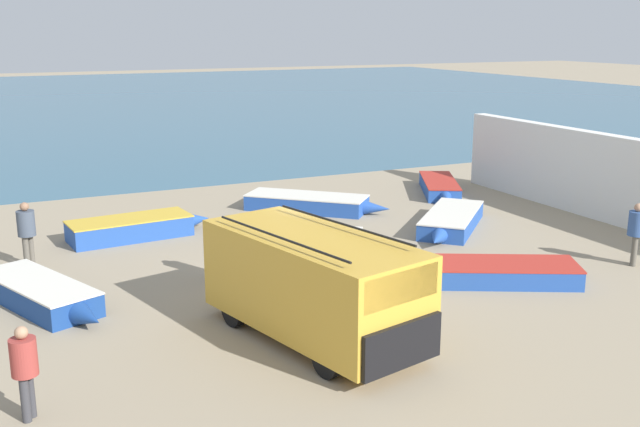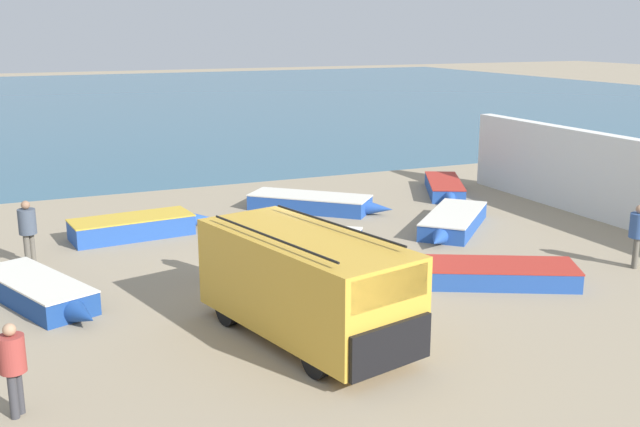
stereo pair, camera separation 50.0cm
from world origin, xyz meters
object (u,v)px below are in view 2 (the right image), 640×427
fishing_rowboat_0 (39,292)px  fisherman_3 (13,361)px  fisherman_0 (227,241)px  fishing_rowboat_2 (495,273)px  fishing_rowboat_3 (314,203)px  fisherman_1 (638,230)px  fisherman_2 (28,227)px  fishing_rowboat_5 (453,222)px  fishing_rowboat_1 (445,188)px  fishing_rowboat_4 (307,240)px  parked_van (306,283)px  fishing_rowboat_6 (137,226)px

fishing_rowboat_0 → fisherman_3: (-0.70, -5.34, 0.69)m
fisherman_0 → fisherman_3: 7.39m
fishing_rowboat_2 → fisherman_0: size_ratio=2.62×
fishing_rowboat_2 → fishing_rowboat_3: bearing=-55.8°
fisherman_1 → fisherman_2: 16.26m
fisherman_1 → fisherman_3: size_ratio=1.05×
fishing_rowboat_3 → fishing_rowboat_5: size_ratio=1.10×
fishing_rowboat_0 → fisherman_2: size_ratio=2.52×
fishing_rowboat_0 → fishing_rowboat_1: fishing_rowboat_0 is taller
fisherman_1 → fisherman_0: bearing=29.3°
fishing_rowboat_3 → fishing_rowboat_4: 4.90m
fisherman_0 → fishing_rowboat_3: bearing=115.1°
parked_van → fishing_rowboat_3: bearing=141.9°
fisherman_1 → fishing_rowboat_2: bearing=41.6°
fishing_rowboat_5 → fisherman_1: size_ratio=2.35×
fishing_rowboat_1 → fishing_rowboat_2: (-4.56, -9.29, -0.01)m
fishing_rowboat_2 → fisherman_0: fisherman_0 is taller
fisherman_1 → fisherman_2: fisherman_2 is taller
fishing_rowboat_6 → fisherman_3: bearing=-116.5°
fishing_rowboat_5 → fisherman_0: bearing=-32.1°
fisherman_2 → fisherman_0: bearing=-169.8°
fishing_rowboat_1 → fishing_rowboat_5: size_ratio=1.09×
fishing_rowboat_5 → fishing_rowboat_2: bearing=23.6°
fishing_rowboat_0 → fishing_rowboat_3: size_ratio=1.01×
parked_van → fishing_rowboat_5: 9.70m
fishing_rowboat_1 → fishing_rowboat_4: size_ratio=1.15×
fishing_rowboat_6 → fisherman_2: 3.66m
parked_van → fishing_rowboat_2: 5.89m
fishing_rowboat_3 → fisherman_3: bearing=-89.5°
fishing_rowboat_4 → fisherman_3: (-8.03, -6.75, 0.66)m
fishing_rowboat_2 → fisherman_3: (-11.26, -2.25, 0.72)m
fishing_rowboat_6 → fisherman_3: size_ratio=2.75×
fishing_rowboat_1 → fishing_rowboat_6: 12.02m
fisherman_0 → fisherman_2: fisherman_2 is taller
fishing_rowboat_1 → fisherman_0: (-10.59, -6.31, 0.76)m
fisherman_0 → fisherman_3: (-5.22, -5.23, -0.05)m
fishing_rowboat_2 → fisherman_1: bearing=-159.1°
fishing_rowboat_5 → fisherman_3: size_ratio=2.47×
fisherman_2 → fisherman_3: 8.64m
fishing_rowboat_0 → fishing_rowboat_5: size_ratio=1.11×
fishing_rowboat_3 → fishing_rowboat_0: bearing=-105.6°
fishing_rowboat_0 → fishing_rowboat_3: (9.46, 5.82, -0.01)m
fishing_rowboat_2 → fishing_rowboat_5: (1.90, 4.74, 0.02)m
fishing_rowboat_1 → fishing_rowboat_3: (-5.65, -0.38, 0.02)m
fisherman_3 → fishing_rowboat_6: bearing=-77.8°
fisherman_2 → fishing_rowboat_0: bearing=137.1°
fishing_rowboat_1 → fisherman_2: fisherman_2 is taller
parked_van → fishing_rowboat_3: size_ratio=1.25×
fishing_rowboat_3 → fishing_rowboat_4: size_ratio=1.16×
fishing_rowboat_3 → fisherman_0: (-4.94, -5.93, 0.74)m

